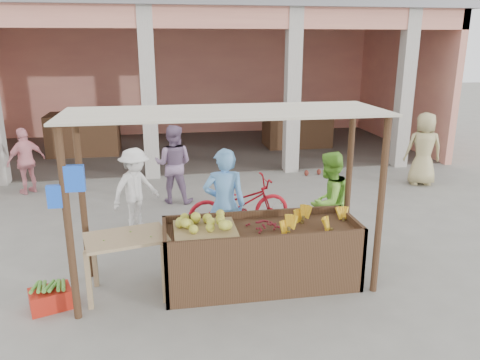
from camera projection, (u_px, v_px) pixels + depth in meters
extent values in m
plane|color=slate|center=(225.00, 286.00, 6.38)|extent=(60.00, 60.00, 0.00)
cube|color=#E89579|center=(180.00, 77.00, 16.59)|extent=(14.00, 0.20, 4.00)
cube|color=#E89579|center=(401.00, 81.00, 14.97)|extent=(0.20, 6.00, 4.00)
cube|color=#E89579|center=(189.00, 17.00, 10.66)|extent=(14.00, 0.30, 0.50)
cube|color=slate|center=(182.00, 9.00, 13.26)|extent=(14.40, 6.40, 0.20)
cube|color=beige|center=(149.00, 95.00, 11.00)|extent=(0.35, 0.35, 4.00)
cube|color=beige|center=(292.00, 93.00, 11.56)|extent=(0.35, 0.35, 4.00)
cube|color=beige|center=(405.00, 91.00, 12.05)|extent=(0.35, 0.35, 4.00)
cube|color=#4A301D|center=(84.00, 134.00, 13.76)|extent=(2.00, 1.20, 1.20)
cube|color=#4A301D|center=(297.00, 128.00, 14.82)|extent=(2.00, 1.20, 1.20)
cube|color=#4A301D|center=(261.00, 257.00, 6.35)|extent=(2.60, 0.95, 0.80)
cylinder|color=#4A301D|center=(68.00, 227.00, 5.33)|extent=(0.09, 0.09, 2.35)
cylinder|color=#4A301D|center=(380.00, 208.00, 5.94)|extent=(0.09, 0.09, 2.35)
cylinder|color=#4A301D|center=(82.00, 198.00, 6.32)|extent=(0.09, 0.09, 2.35)
cylinder|color=#4A301D|center=(348.00, 184.00, 6.93)|extent=(0.09, 0.09, 2.35)
cube|color=beige|center=(226.00, 112.00, 5.80)|extent=(4.00, 1.35, 0.03)
cube|color=blue|center=(74.00, 178.00, 5.18)|extent=(0.22, 0.08, 0.30)
cube|color=blue|center=(56.00, 196.00, 5.20)|extent=(0.18, 0.07, 0.26)
cube|color=#987D4E|center=(205.00, 230.00, 6.14)|extent=(0.81, 0.70, 0.06)
ellipsoid|color=gold|center=(205.00, 223.00, 6.11)|extent=(0.69, 0.61, 0.15)
ellipsoid|color=maroon|center=(263.00, 224.00, 6.23)|extent=(0.47, 0.39, 0.15)
cube|color=tan|center=(126.00, 238.00, 5.97)|extent=(1.14, 0.88, 0.04)
cube|color=tan|center=(89.00, 280.00, 5.74)|extent=(0.06, 0.06, 0.78)
cube|color=tan|center=(164.00, 274.00, 5.89)|extent=(0.06, 0.06, 0.78)
cube|color=tan|center=(94.00, 260.00, 6.28)|extent=(0.06, 0.06, 0.78)
cube|color=tan|center=(163.00, 255.00, 6.43)|extent=(0.06, 0.06, 0.78)
cube|color=#B02012|center=(51.00, 299.00, 5.83)|extent=(0.57, 0.49, 0.25)
ellipsoid|color=maroon|center=(307.00, 165.00, 11.56)|extent=(0.43, 0.43, 0.58)
ellipsoid|color=maroon|center=(319.00, 163.00, 11.67)|extent=(0.43, 0.43, 0.58)
imported|color=#66A9F1|center=(224.00, 202.00, 6.93)|extent=(0.73, 0.56, 1.86)
imported|color=#81D03F|center=(328.00, 200.00, 7.27)|extent=(0.94, 0.85, 1.69)
imported|color=#A50F1A|center=(239.00, 203.00, 8.16)|extent=(0.87, 1.97, 0.99)
imported|color=silver|center=(135.00, 186.00, 8.18)|extent=(1.10, 1.03, 1.57)
imported|color=pink|center=(26.00, 159.00, 10.13)|extent=(1.00, 0.98, 1.55)
imported|color=tan|center=(424.00, 145.00, 10.71)|extent=(1.01, 0.77, 1.87)
imported|color=gray|center=(173.00, 161.00, 9.52)|extent=(0.96, 0.71, 1.76)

